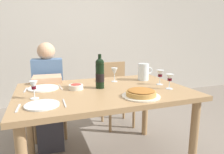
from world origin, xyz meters
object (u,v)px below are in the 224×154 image
at_px(wine_glass_left_diner, 170,78).
at_px(wine_bottle, 100,73).
at_px(baked_tart, 141,93).
at_px(wine_glass_right_diner, 34,86).
at_px(chair_left, 49,95).
at_px(water_pitcher, 143,73).
at_px(dinner_plate_left_setting, 43,88).
at_px(diner_left, 48,91).
at_px(wine_glass_spare, 160,74).
at_px(salad_bowl, 76,86).
at_px(dining_table, 104,99).
at_px(wine_glass_centre, 114,72).
at_px(dinner_plate_right_setting, 42,105).
at_px(chair_right, 115,89).

bearing_deg(wine_glass_left_diner, wine_bottle, 157.44).
relative_size(baked_tart, wine_glass_right_diner, 2.16).
distance_m(wine_glass_left_diner, chair_left, 1.52).
xyz_separation_m(wine_bottle, water_pitcher, (0.54, 0.17, -0.06)).
distance_m(dinner_plate_left_setting, diner_left, 0.48).
bearing_deg(wine_glass_left_diner, wine_glass_right_diner, 174.79).
relative_size(dinner_plate_left_setting, chair_left, 0.31).
xyz_separation_m(wine_glass_right_diner, diner_left, (0.13, 0.74, -0.24)).
bearing_deg(water_pitcher, wine_glass_right_diner, -164.40).
distance_m(wine_glass_left_diner, wine_glass_spare, 0.17).
height_order(wine_bottle, water_pitcher, wine_bottle).
bearing_deg(wine_bottle, dinner_plate_left_setting, 163.13).
distance_m(baked_tart, salad_bowl, 0.59).
bearing_deg(wine_glass_right_diner, baked_tart, -16.43).
bearing_deg(water_pitcher, dining_table, -156.87).
xyz_separation_m(salad_bowl, wine_glass_spare, (0.81, -0.10, 0.08)).
distance_m(wine_glass_centre, chair_left, 0.97).
distance_m(dinner_plate_right_setting, chair_right, 1.54).
relative_size(wine_glass_spare, diner_left, 0.13).
relative_size(wine_bottle, dinner_plate_right_setting, 1.34).
bearing_deg(chair_left, dining_table, 119.79).
height_order(baked_tart, diner_left, diner_left).
xyz_separation_m(baked_tart, wine_glass_right_diner, (-0.79, 0.23, 0.07)).
bearing_deg(wine_glass_left_diner, dinner_plate_right_setting, -175.46).
height_order(wine_glass_centre, dinner_plate_left_setting, wine_glass_centre).
bearing_deg(dinner_plate_right_setting, baked_tart, -3.21).
distance_m(water_pitcher, dinner_plate_left_setting, 1.03).
bearing_deg(baked_tart, wine_glass_left_diner, 19.84).
bearing_deg(dining_table, wine_glass_spare, -1.94).
xyz_separation_m(wine_glass_centre, diner_left, (-0.65, 0.40, -0.25)).
distance_m(baked_tart, chair_right, 1.26).
distance_m(wine_glass_left_diner, diner_left, 1.34).
bearing_deg(wine_glass_right_diner, diner_left, 80.39).
relative_size(wine_glass_left_diner, dinner_plate_right_setting, 0.59).
height_order(dinner_plate_right_setting, chair_right, chair_right).
relative_size(wine_bottle, dinner_plate_left_setting, 1.16).
distance_m(dining_table, wine_glass_centre, 0.38).
bearing_deg(dining_table, wine_glass_left_diner, -18.72).
height_order(wine_bottle, wine_glass_right_diner, wine_bottle).
relative_size(salad_bowl, diner_left, 0.11).
bearing_deg(dinner_plate_right_setting, wine_glass_left_diner, 4.54).
bearing_deg(wine_glass_right_diner, wine_glass_centre, 23.81).
bearing_deg(wine_bottle, dinner_plate_right_setting, -147.29).
relative_size(wine_glass_left_diner, chair_right, 0.16).
relative_size(salad_bowl, dinner_plate_right_setting, 0.56).
bearing_deg(wine_bottle, dining_table, -67.68).
xyz_separation_m(dining_table, wine_glass_right_diner, (-0.58, -0.09, 0.19)).
xyz_separation_m(salad_bowl, diner_left, (-0.22, 0.57, -0.17)).
bearing_deg(wine_glass_centre, wine_glass_right_diner, -156.19).
xyz_separation_m(wine_glass_centre, wine_glass_spare, (0.37, -0.28, 0.00)).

